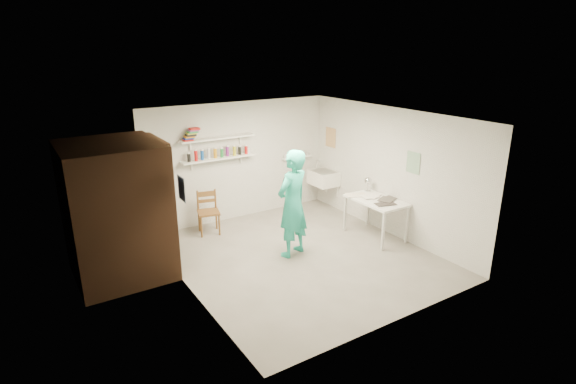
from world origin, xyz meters
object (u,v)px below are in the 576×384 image
wall_clock (289,182)px  desk_lamp (368,180)px  work_table (375,218)px  man (293,204)px  belfast_sink (324,178)px  wooden_chair (208,212)px

wall_clock → desk_lamp: size_ratio=2.38×
work_table → wall_clock: bearing=165.6°
work_table → desk_lamp: bearing=67.6°
man → desk_lamp: bearing=167.9°
work_table → belfast_sink: bearing=86.4°
man → desk_lamp: (1.89, 0.23, 0.04)m
belfast_sink → wooden_chair: size_ratio=0.71×
wooden_chair → work_table: size_ratio=0.76×
desk_lamp → belfast_sink: bearing=93.2°
man → wooden_chair: 1.90m
work_table → man: bearing=172.9°
wooden_chair → desk_lamp: bearing=-12.6°
wall_clock → work_table: bearing=-33.5°
belfast_sink → desk_lamp: (0.07, -1.32, 0.26)m
man → wall_clock: bearing=-128.3°
wooden_chair → work_table: bearing=-21.4°
belfast_sink → wall_clock: size_ratio=1.80×
wooden_chair → man: bearing=-48.1°
belfast_sink → wall_clock: (-1.75, -1.34, 0.53)m
belfast_sink → work_table: belfast_sink is taller
belfast_sink → wooden_chair: wooden_chair is taller
man → wooden_chair: (-0.85, 1.62, -0.50)m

